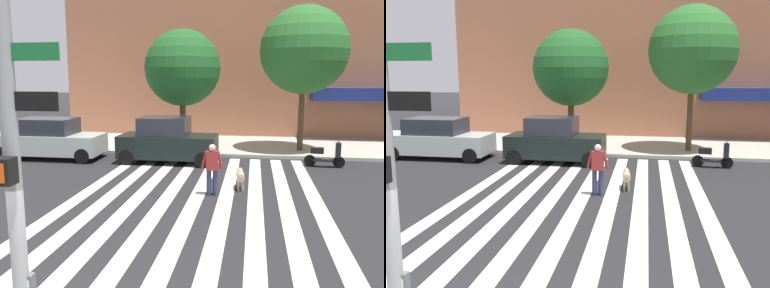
# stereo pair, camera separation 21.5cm
# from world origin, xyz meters

# --- Properties ---
(ground_plane) EXTENTS (160.00, 160.00, 0.00)m
(ground_plane) POSITION_xyz_m (0.00, 7.02, 0.00)
(ground_plane) COLOR #232326
(sidewalk_far) EXTENTS (80.00, 6.00, 0.15)m
(sidewalk_far) POSITION_xyz_m (0.00, 17.05, 0.07)
(sidewalk_far) COLOR #B4AEA1
(sidewalk_far) RESTS_ON ground_plane
(crosswalk_stripes) EXTENTS (7.65, 13.45, 0.01)m
(crosswalk_stripes) POSITION_xyz_m (0.81, 7.02, 0.00)
(crosswalk_stripes) COLOR silver
(crosswalk_stripes) RESTS_ON ground_plane
(parked_car_near_curb) EXTENTS (4.62, 2.02, 1.85)m
(parked_car_near_curb) POSITION_xyz_m (-6.63, 12.60, 0.89)
(parked_car_near_curb) COLOR #ADBAB4
(parked_car_near_curb) RESTS_ON ground_plane
(parked_car_behind_first) EXTENTS (4.24, 2.04, 1.99)m
(parked_car_behind_first) POSITION_xyz_m (-1.19, 12.60, 0.93)
(parked_car_behind_first) COLOR black
(parked_car_behind_first) RESTS_ON ground_plane
(parked_scooter) EXTENTS (1.63, 0.51, 1.11)m
(parked_scooter) POSITION_xyz_m (5.44, 12.59, 0.48)
(parked_scooter) COLOR black
(parked_scooter) RESTS_ON ground_plane
(street_tree_nearest) EXTENTS (3.76, 3.76, 5.87)m
(street_tree_nearest) POSITION_xyz_m (-1.02, 15.46, 4.13)
(street_tree_nearest) COLOR #4C3823
(street_tree_nearest) RESTS_ON sidewalk_far
(street_tree_middle) EXTENTS (4.14, 4.14, 6.87)m
(street_tree_middle) POSITION_xyz_m (4.77, 15.62, 4.94)
(street_tree_middle) COLOR #4C3823
(street_tree_middle) RESTS_ON sidewalk_far
(pedestrian_dog_walker) EXTENTS (0.71, 0.27, 1.64)m
(pedestrian_dog_walker) POSITION_xyz_m (1.26, 7.88, 0.93)
(pedestrian_dog_walker) COLOR #282D4C
(pedestrian_dog_walker) RESTS_ON ground_plane
(dog_on_leash) EXTENTS (0.31, 1.03, 0.65)m
(dog_on_leash) POSITION_xyz_m (2.12, 8.75, 0.44)
(dog_on_leash) COLOR tan
(dog_on_leash) RESTS_ON ground_plane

